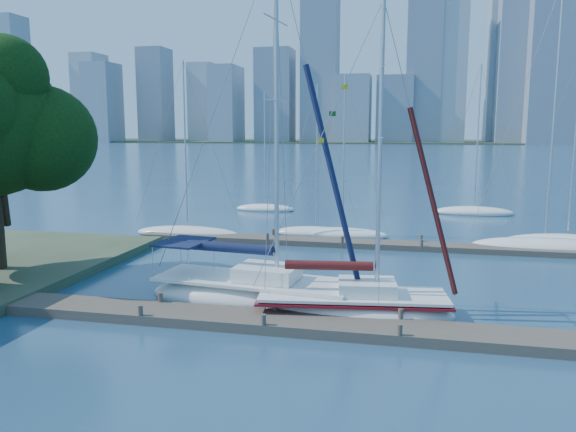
# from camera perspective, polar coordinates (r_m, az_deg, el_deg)

# --- Properties ---
(ground) EXTENTS (700.00, 700.00, 0.00)m
(ground) POSITION_cam_1_polar(r_m,az_deg,el_deg) (22.34, -1.90, -11.18)
(ground) COLOR navy
(ground) RESTS_ON ground
(near_dock) EXTENTS (26.00, 2.00, 0.40)m
(near_dock) POSITION_cam_1_polar(r_m,az_deg,el_deg) (22.28, -1.90, -10.70)
(near_dock) COLOR #4D4239
(near_dock) RESTS_ON ground
(far_dock) EXTENTS (30.00, 1.80, 0.36)m
(far_dock) POSITION_cam_1_polar(r_m,az_deg,el_deg) (37.24, 7.20, -2.80)
(far_dock) COLOR #4D4239
(far_dock) RESTS_ON ground
(far_shore) EXTENTS (800.00, 100.00, 1.50)m
(far_shore) POSITION_cam_1_polar(r_m,az_deg,el_deg) (340.46, 11.60, 7.37)
(far_shore) COLOR #38472D
(far_shore) RESTS_ON ground
(sailboat_navy) EXTENTS (9.76, 4.14, 15.76)m
(sailboat_navy) POSITION_cam_1_polar(r_m,az_deg,el_deg) (24.92, -3.54, -6.25)
(sailboat_navy) COLOR white
(sailboat_navy) RESTS_ON ground
(sailboat_maroon) EXTENTS (8.53, 3.76, 13.09)m
(sailboat_maroon) POSITION_cam_1_polar(r_m,az_deg,el_deg) (23.38, 6.64, -7.68)
(sailboat_maroon) COLOR white
(sailboat_maroon) RESTS_ON ground
(bg_boat_0) EXTENTS (7.92, 2.60, 12.66)m
(bg_boat_0) POSITION_cam_1_polar(r_m,az_deg,el_deg) (41.10, -10.15, -1.67)
(bg_boat_0) COLOR white
(bg_boat_0) RESTS_ON ground
(bg_boat_1) EXTENTS (6.30, 3.16, 11.05)m
(bg_boat_1) POSITION_cam_1_polar(r_m,az_deg,el_deg) (40.78, 2.90, -1.66)
(bg_boat_1) COLOR white
(bg_boat_1) RESTS_ON ground
(bg_boat_2) EXTENTS (6.78, 3.71, 11.67)m
(bg_boat_2) POSITION_cam_1_polar(r_m,az_deg,el_deg) (40.31, 5.57, -1.80)
(bg_boat_2) COLOR white
(bg_boat_2) RESTS_ON ground
(bg_boat_4) EXTENTS (9.35, 4.62, 16.87)m
(bg_boat_4) POSITION_cam_1_polar(r_m,az_deg,el_deg) (39.05, 24.64, -2.80)
(bg_boat_4) COLOR white
(bg_boat_4) RESTS_ON ground
(bg_boat_5) EXTENTS (8.13, 4.64, 12.72)m
(bg_boat_5) POSITION_cam_1_polar(r_m,az_deg,el_deg) (41.72, 26.51, -2.31)
(bg_boat_5) COLOR white
(bg_boat_5) RESTS_ON ground
(bg_boat_6) EXTENTS (5.76, 2.49, 11.37)m
(bg_boat_6) POSITION_cam_1_polar(r_m,az_deg,el_deg) (53.08, -2.34, 0.80)
(bg_boat_6) COLOR white
(bg_boat_6) RESTS_ON ground
(bg_boat_7) EXTENTS (7.21, 4.85, 13.59)m
(bg_boat_7) POSITION_cam_1_polar(r_m,az_deg,el_deg) (53.37, 18.36, 0.44)
(bg_boat_7) COLOR white
(bg_boat_7) RESTS_ON ground
(skyline) EXTENTS (502.40, 51.31, 110.79)m
(skyline) POSITION_cam_1_polar(r_m,az_deg,el_deg) (312.45, 16.26, 13.37)
(skyline) COLOR slate
(skyline) RESTS_ON ground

